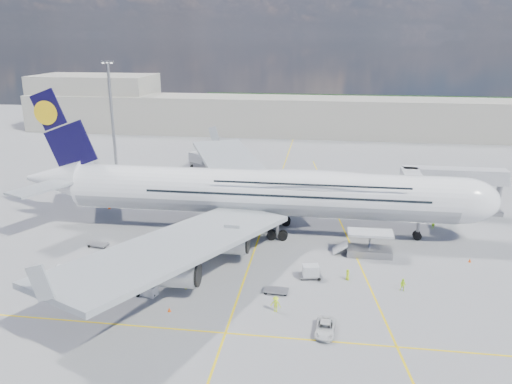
# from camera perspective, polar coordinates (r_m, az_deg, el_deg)

# --- Properties ---
(ground) EXTENTS (300.00, 300.00, 0.00)m
(ground) POSITION_cam_1_polar(r_m,az_deg,el_deg) (73.85, -0.43, -7.36)
(ground) COLOR gray
(ground) RESTS_ON ground
(taxi_line_main) EXTENTS (0.25, 220.00, 0.01)m
(taxi_line_main) POSITION_cam_1_polar(r_m,az_deg,el_deg) (73.85, -0.43, -7.35)
(taxi_line_main) COLOR yellow
(taxi_line_main) RESTS_ON ground
(taxi_line_cross) EXTENTS (120.00, 0.25, 0.01)m
(taxi_line_cross) POSITION_cam_1_polar(r_m,az_deg,el_deg) (56.58, -3.51, -15.79)
(taxi_line_cross) COLOR yellow
(taxi_line_cross) RESTS_ON ground
(taxi_line_diag) EXTENTS (14.16, 99.06, 0.01)m
(taxi_line_diag) POSITION_cam_1_polar(r_m,az_deg,el_deg) (82.45, 10.31, -4.92)
(taxi_line_diag) COLOR yellow
(taxi_line_diag) RESTS_ON ground
(airliner) EXTENTS (77.26, 79.15, 23.71)m
(airliner) POSITION_cam_1_polar(r_m,az_deg,el_deg) (80.60, 0.78, 0.04)
(airliner) COLOR white
(airliner) RESTS_ON ground
(jet_bridge) EXTENTS (18.80, 12.10, 8.50)m
(jet_bridge) POSITION_cam_1_polar(r_m,az_deg,el_deg) (92.68, 20.13, 1.27)
(jet_bridge) COLOR #B7B7BC
(jet_bridge) RESTS_ON ground
(cargo_loader) EXTENTS (8.53, 3.20, 3.67)m
(cargo_loader) POSITION_cam_1_polar(r_m,az_deg,el_deg) (75.63, 12.68, -6.15)
(cargo_loader) COLOR silver
(cargo_loader) RESTS_ON ground
(light_mast) EXTENTS (3.00, 0.70, 25.50)m
(light_mast) POSITION_cam_1_polar(r_m,az_deg,el_deg) (123.25, -16.14, 8.49)
(light_mast) COLOR gray
(light_mast) RESTS_ON ground
(terminal) EXTENTS (180.00, 16.00, 12.00)m
(terminal) POSITION_cam_1_polar(r_m,az_deg,el_deg) (163.52, 4.50, 8.62)
(terminal) COLOR #B2AD9E
(terminal) RESTS_ON ground
(hangar) EXTENTS (40.00, 22.00, 18.00)m
(hangar) POSITION_cam_1_polar(r_m,az_deg,el_deg) (185.79, -17.79, 9.85)
(hangar) COLOR #B2AD9E
(hangar) RESTS_ON ground
(tree_line) EXTENTS (160.00, 6.00, 8.00)m
(tree_line) POSITION_cam_1_polar(r_m,az_deg,el_deg) (210.22, 16.40, 9.39)
(tree_line) COLOR #193814
(tree_line) RESTS_ON ground
(dolly_row_a) EXTENTS (3.27, 2.17, 1.91)m
(dolly_row_a) POSITION_cam_1_polar(r_m,az_deg,el_deg) (71.48, -20.96, -8.58)
(dolly_row_a) COLOR gray
(dolly_row_a) RESTS_ON ground
(dolly_row_b) EXTENTS (3.53, 2.38, 0.47)m
(dolly_row_b) POSITION_cam_1_polar(r_m,az_deg,el_deg) (72.63, -11.56, -7.86)
(dolly_row_b) COLOR gray
(dolly_row_b) RESTS_ON ground
(dolly_row_c) EXTENTS (2.83, 1.86, 1.65)m
(dolly_row_c) POSITION_cam_1_polar(r_m,az_deg,el_deg) (75.10, -14.08, -6.74)
(dolly_row_c) COLOR gray
(dolly_row_c) RESTS_ON ground
(dolly_back) EXTENTS (3.28, 2.18, 0.44)m
(dolly_back) POSITION_cam_1_polar(r_m,az_deg,el_deg) (80.70, -17.58, -5.73)
(dolly_back) COLOR gray
(dolly_back) RESTS_ON ground
(dolly_nose_far) EXTENTS (3.21, 1.90, 0.45)m
(dolly_nose_far) POSITION_cam_1_polar(r_m,az_deg,el_deg) (64.04, 2.28, -11.15)
(dolly_nose_far) COLOR gray
(dolly_nose_far) RESTS_ON ground
(dolly_nose_near) EXTENTS (3.20, 2.13, 1.87)m
(dolly_nose_near) POSITION_cam_1_polar(r_m,az_deg,el_deg) (67.58, 6.26, -9.00)
(dolly_nose_near) COLOR gray
(dolly_nose_near) RESTS_ON ground
(baggage_tug) EXTENTS (2.96, 1.93, 1.70)m
(baggage_tug) POSITION_cam_1_polar(r_m,az_deg,el_deg) (64.75, -12.42, -10.84)
(baggage_tug) COLOR silver
(baggage_tug) RESTS_ON ground
(catering_truck_inner) EXTENTS (6.54, 4.68, 3.59)m
(catering_truck_inner) POSITION_cam_1_polar(r_m,az_deg,el_deg) (97.85, -2.68, 0.02)
(catering_truck_inner) COLOR gray
(catering_truck_inner) RESTS_ON ground
(catering_truck_outer) EXTENTS (7.49, 5.84, 4.12)m
(catering_truck_outer) POSITION_cam_1_polar(r_m,az_deg,el_deg) (120.84, -6.16, 3.43)
(catering_truck_outer) COLOR gray
(catering_truck_outer) RESTS_ON ground
(service_van) EXTENTS (2.37, 4.55, 1.23)m
(service_van) POSITION_cam_1_polar(r_m,az_deg,el_deg) (56.66, 7.90, -15.16)
(service_van) COLOR silver
(service_van) RESTS_ON ground
(crew_nose) EXTENTS (0.86, 0.81, 1.98)m
(crew_nose) POSITION_cam_1_polar(r_m,az_deg,el_deg) (88.91, 19.63, -3.33)
(crew_nose) COLOR #A1FF1A
(crew_nose) RESTS_ON ground
(crew_loader) EXTENTS (0.97, 0.85, 1.68)m
(crew_loader) POSITION_cam_1_polar(r_m,az_deg,el_deg) (66.80, 16.45, -10.16)
(crew_loader) COLOR #BFFF1A
(crew_loader) RESTS_ON ground
(crew_wing) EXTENTS (0.60, 1.12, 1.82)m
(crew_wing) POSITION_cam_1_polar(r_m,az_deg,el_deg) (65.29, -8.08, -10.17)
(crew_wing) COLOR #CADD17
(crew_wing) RESTS_ON ground
(crew_van) EXTENTS (0.57, 0.80, 1.53)m
(crew_van) POSITION_cam_1_polar(r_m,az_deg,el_deg) (67.97, 10.42, -9.27)
(crew_van) COLOR #C6E618
(crew_van) RESTS_ON ground
(crew_tug) EXTENTS (1.40, 0.98, 1.98)m
(crew_tug) POSITION_cam_1_polar(r_m,az_deg,el_deg) (59.79, 2.26, -12.68)
(crew_tug) COLOR #D5FF1A
(crew_tug) RESTS_ON ground
(cone_nose) EXTENTS (0.43, 0.43, 0.54)m
(cone_nose) POSITION_cam_1_polar(r_m,az_deg,el_deg) (78.21, 23.24, -7.19)
(cone_nose) COLOR #EF500C
(cone_nose) RESTS_ON ground
(cone_wing_left_inner) EXTENTS (0.42, 0.42, 0.54)m
(cone_wing_left_inner) POSITION_cam_1_polar(r_m,az_deg,el_deg) (104.23, -6.25, 0.20)
(cone_wing_left_inner) COLOR #EF500C
(cone_wing_left_inner) RESTS_ON ground
(cone_wing_left_outer) EXTENTS (0.40, 0.40, 0.51)m
(cone_wing_left_outer) POSITION_cam_1_polar(r_m,az_deg,el_deg) (108.16, -1.88, 0.93)
(cone_wing_left_outer) COLOR #EF500C
(cone_wing_left_outer) RESTS_ON ground
(cone_wing_right_inner) EXTENTS (0.40, 0.40, 0.50)m
(cone_wing_right_inner) POSITION_cam_1_polar(r_m,az_deg,el_deg) (74.96, -6.91, -6.90)
(cone_wing_right_inner) COLOR #EF500C
(cone_wing_right_inner) RESTS_ON ground
(cone_wing_right_outer) EXTENTS (0.41, 0.41, 0.53)m
(cone_wing_right_outer) POSITION_cam_1_polar(r_m,az_deg,el_deg) (61.00, -9.88, -13.10)
(cone_wing_right_outer) COLOR #EF500C
(cone_wing_right_outer) RESTS_ON ground
(cone_tail) EXTENTS (0.50, 0.50, 0.63)m
(cone_tail) POSITION_cam_1_polar(r_m,az_deg,el_deg) (97.26, -16.43, -1.67)
(cone_tail) COLOR #EF500C
(cone_tail) RESTS_ON ground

